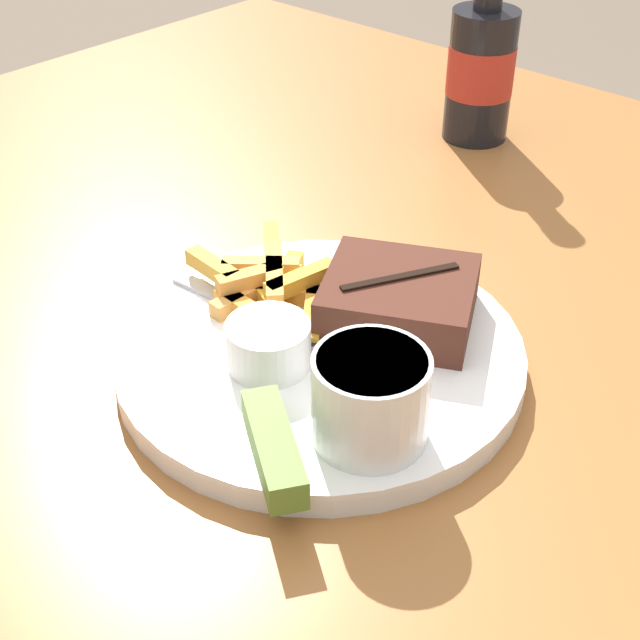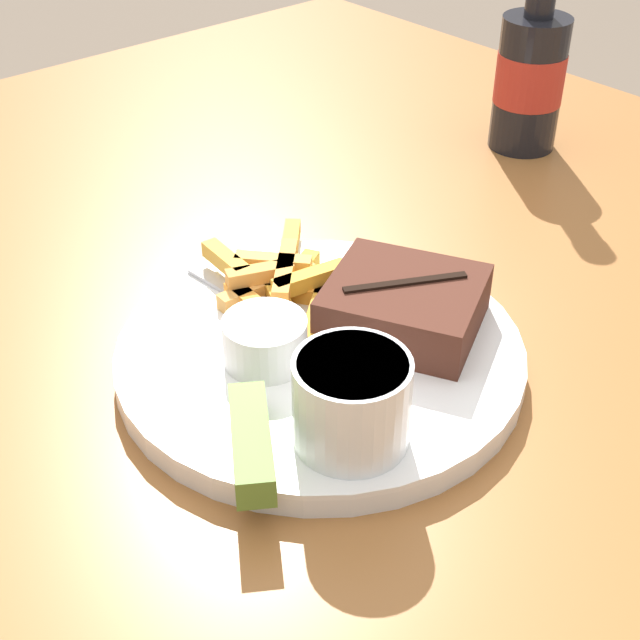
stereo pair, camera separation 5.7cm
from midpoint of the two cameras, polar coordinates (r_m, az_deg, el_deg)
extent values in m
cube|color=#935B2D|center=(0.62, 2.64, -4.46)|extent=(1.30, 1.18, 0.04)
cylinder|color=#935B2D|center=(1.49, 1.46, 3.87)|extent=(0.06, 0.06, 0.73)
cylinder|color=white|center=(0.60, 2.71, -2.49)|extent=(0.27, 0.27, 0.01)
cylinder|color=white|center=(0.60, 2.74, -1.81)|extent=(0.27, 0.27, 0.00)
cube|color=#472319|center=(0.61, 8.08, 0.86)|extent=(0.13, 0.13, 0.03)
cube|color=black|center=(0.60, 8.22, 2.31)|extent=(0.05, 0.08, 0.00)
cube|color=gold|center=(0.63, 1.97, 2.55)|extent=(0.02, 0.06, 0.01)
cube|color=gold|center=(0.61, 2.52, 0.40)|extent=(0.06, 0.06, 0.01)
cube|color=gold|center=(0.63, -0.19, 1.38)|extent=(0.08, 0.04, 0.01)
cube|color=gold|center=(0.69, 0.44, 4.70)|extent=(0.05, 0.05, 0.01)
cube|color=gold|center=(0.64, 0.31, 3.06)|extent=(0.06, 0.06, 0.01)
cube|color=gold|center=(0.63, -1.30, 2.85)|extent=(0.03, 0.05, 0.01)
cube|color=gold|center=(0.65, -3.40, 3.81)|extent=(0.05, 0.02, 0.01)
cube|color=orange|center=(0.62, -1.97, 1.03)|extent=(0.05, 0.02, 0.01)
cube|color=gold|center=(0.64, -0.86, 2.10)|extent=(0.02, 0.08, 0.01)
cube|color=orange|center=(0.64, 0.30, 1.86)|extent=(0.07, 0.05, 0.01)
cube|color=gold|center=(0.65, -0.50, 3.56)|extent=(0.05, 0.05, 0.01)
cube|color=gold|center=(0.66, 1.21, 2.94)|extent=(0.03, 0.05, 0.01)
cylinder|color=white|center=(0.51, 5.26, -5.37)|extent=(0.07, 0.07, 0.06)
cylinder|color=beige|center=(0.49, 5.40, -3.43)|extent=(0.06, 0.06, 0.01)
cylinder|color=silver|center=(0.57, -0.69, -1.45)|extent=(0.05, 0.05, 0.03)
cylinder|color=#C67A4C|center=(0.56, -0.70, -0.43)|extent=(0.05, 0.05, 0.01)
cube|color=#567A2D|center=(0.51, -1.20, -7.96)|extent=(0.08, 0.06, 0.02)
cube|color=#B7B7BC|center=(0.64, -2.74, 1.57)|extent=(0.10, 0.02, 0.00)
cube|color=#B7B7BC|center=(0.60, 1.45, -1.14)|extent=(0.03, 0.01, 0.00)
cube|color=#B7B7BC|center=(0.60, 1.74, -0.95)|extent=(0.03, 0.01, 0.00)
cube|color=#B7B7BC|center=(0.60, 2.03, -0.77)|extent=(0.03, 0.01, 0.00)
cube|color=#B7B7BC|center=(0.64, 7.23, 1.39)|extent=(0.02, 0.11, 0.00)
cube|color=black|center=(0.59, 1.95, -1.45)|extent=(0.02, 0.06, 0.01)
cylinder|color=black|center=(0.91, 15.03, 14.35)|extent=(0.07, 0.07, 0.13)
cylinder|color=#B22D23|center=(0.91, 15.10, 14.72)|extent=(0.07, 0.07, 0.05)
camera|label=1|loc=(0.03, -87.20, 2.01)|focal=50.00mm
camera|label=2|loc=(0.03, 92.80, -2.01)|focal=50.00mm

